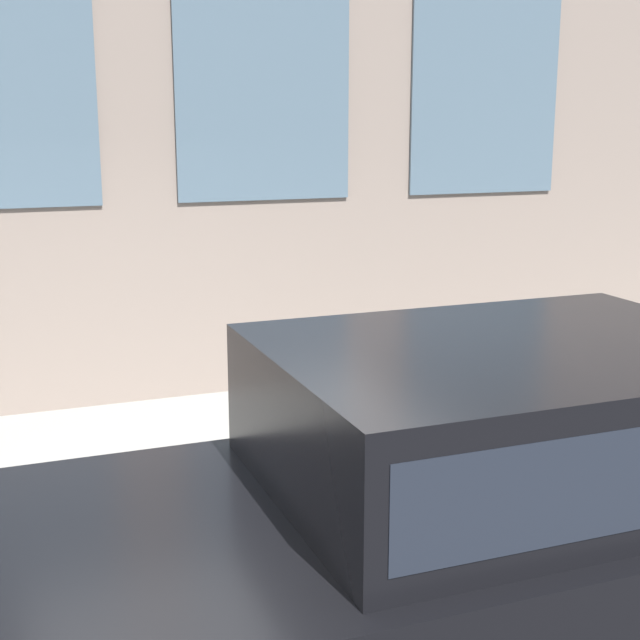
# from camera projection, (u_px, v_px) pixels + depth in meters

# --- Properties ---
(ground_plane) EXTENTS (80.00, 80.00, 0.00)m
(ground_plane) POSITION_uv_depth(u_px,v_px,m) (240.00, 562.00, 5.42)
(ground_plane) COLOR #38383A
(sidewalk) EXTENTS (2.98, 60.00, 0.14)m
(sidewalk) POSITION_uv_depth(u_px,v_px,m) (186.00, 465.00, 6.76)
(sidewalk) COLOR #9E9B93
(sidewalk) RESTS_ON ground_plane
(fire_hydrant) EXTENTS (0.30, 0.42, 0.71)m
(fire_hydrant) POSITION_uv_depth(u_px,v_px,m) (300.00, 453.00, 5.83)
(fire_hydrant) COLOR gray
(fire_hydrant) RESTS_ON sidewalk
(person) EXTENTS (0.26, 0.17, 1.07)m
(person) POSITION_uv_depth(u_px,v_px,m) (339.00, 391.00, 6.21)
(person) COLOR #232328
(person) RESTS_ON sidewalk
(parked_car_black_near) EXTENTS (2.05, 5.01, 1.58)m
(parked_car_black_near) POSITION_uv_depth(u_px,v_px,m) (511.00, 481.00, 4.45)
(parked_car_black_near) COLOR black
(parked_car_black_near) RESTS_ON ground_plane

